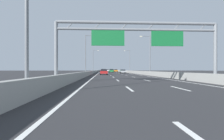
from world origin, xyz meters
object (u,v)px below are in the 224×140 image
Objects in this scene: red_car at (104,72)px; streetlamp_right_far at (129,60)px; orange_car at (116,71)px; silver_car at (123,71)px; blue_car at (104,71)px; streetlamp_right_mid at (149,53)px; sign_gantry at (138,36)px; black_car at (113,70)px; green_car at (111,71)px; white_car at (108,70)px; streetlamp_left_far at (94,60)px; streetlamp_left_mid at (86,52)px.

streetlamp_right_far is at bearing 68.23° from red_car.
red_car is (-7.05, -51.36, -0.03)m from orange_car.
blue_car is at bearing -167.04° from silver_car.
red_car is at bearing -112.12° from silver_car.
silver_car is 0.96× the size of blue_car.
streetlamp_right_mid is 2.18× the size of blue_car.
black_car is (3.77, 109.24, -4.07)m from sign_gantry.
silver_car is at bearing -77.60° from green_car.
white_car is 1.05× the size of blue_car.
streetlamp_left_far is 2.18× the size of blue_car.
streetlamp_right_far is (14.93, 0.00, 0.00)m from streetlamp_left_far.
white_car is 1.11× the size of red_car.
streetlamp_left_far is at bearing 90.00° from streetlamp_left_mid.
streetlamp_left_mid and streetlamp_left_far have the same top height.
streetlamp_right_mid is 2.30× the size of red_car.
streetlamp_left_mid is 2.30× the size of red_car.
sign_gantry reaches higher than red_car.
sign_gantry reaches higher than green_car.
green_car is at bearing 141.60° from streetlamp_right_far.
blue_car is (-3.59, -17.19, -0.03)m from green_car.
black_car is (-3.70, 86.58, -4.62)m from streetlamp_right_mid.
streetlamp_right_far is 2.10× the size of black_car.
streetlamp_right_mid is (7.46, 22.66, 0.56)m from sign_gantry.
blue_car is (-7.05, -35.71, 0.02)m from orange_car.
red_car is at bearing -97.82° from orange_car.
streetlamp_left_far is 2.27× the size of silver_car.
streetlamp_left_mid is 24.24m from silver_car.
sign_gantry is 108.44m from white_car.
streetlamp_right_far is (14.93, 30.87, 0.00)m from streetlamp_left_mid.
white_car is at bearing 84.91° from streetlamp_left_mid.
orange_car is 34.09m from silver_car.
orange_car is at bearing 89.94° from silver_car.
streetlamp_left_mid is 1.00× the size of streetlamp_right_mid.
green_car reaches higher than orange_car.
black_car is (11.24, 86.58, -4.62)m from streetlamp_left_mid.
orange_car reaches higher than silver_car.
streetlamp_right_far is at bearing 0.00° from streetlamp_left_far.
orange_car is at bearing 82.18° from red_car.
black_car is (-3.70, 55.71, -4.62)m from streetlamp_right_far.
streetlamp_left_far reaches higher than black_car.
orange_car reaches higher than red_car.
blue_car is (-7.01, -1.61, 0.07)m from silver_car.
streetlamp_right_mid is at bearing -60.87° from blue_car.
streetlamp_right_far is 16.42m from blue_car.
black_car is at bearing 13.73° from white_car.
silver_car is (3.65, 43.69, -4.13)m from sign_gantry.
streetlamp_right_far is 11.55m from silver_car.
orange_car is (3.69, 77.78, -4.08)m from sign_gantry.
streetlamp_left_far is at bearing 138.50° from silver_car.
sign_gantry is at bearing -90.08° from white_car.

